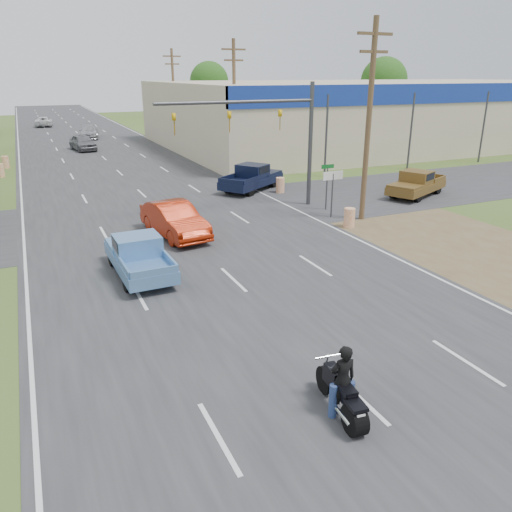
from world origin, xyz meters
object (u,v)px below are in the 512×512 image
red_convertible (174,220)px  distant_car_grey (83,143)px  distant_car_white (44,122)px  distant_car_silver (89,132)px  navy_pickup (253,177)px  rider (342,383)px  motorcycle (343,398)px  blue_pickup (138,255)px  brown_pickup (416,184)px

red_convertible → distant_car_grey: (-0.63, 31.81, -0.01)m
distant_car_grey → distant_car_white: size_ratio=0.92×
distant_car_grey → distant_car_silver: (1.85, 10.18, -0.02)m
navy_pickup → distant_car_grey: 25.39m
rider → distant_car_grey: size_ratio=0.37×
rider → red_convertible: bearing=-84.4°
red_convertible → distant_car_white: size_ratio=0.97×
distant_car_silver → motorcycle: bearing=-83.5°
rider → distant_car_silver: (1.48, 56.69, -0.08)m
navy_pickup → red_convertible: bearing=-78.7°
motorcycle → distant_car_white: 74.69m
distant_car_grey → red_convertible: bearing=-98.2°
motorcycle → distant_car_grey: (-0.36, 46.57, 0.28)m
red_convertible → navy_pickup: (7.60, 7.79, 0.07)m
blue_pickup → navy_pickup: 15.69m
brown_pickup → rider: bearing=110.5°
motorcycle → red_convertible: bearing=95.5°
brown_pickup → blue_pickup: bearing=82.8°
motorcycle → brown_pickup: (16.54, 16.47, 0.32)m
brown_pickup → distant_car_silver: 43.01m
rider → motorcycle: bearing=90.0°
blue_pickup → distant_car_silver: 46.27m
brown_pickup → motorcycle: bearing=110.6°
brown_pickup → distant_car_grey: brown_pickup is taller
motorcycle → brown_pickup: 23.34m
rider → brown_pickup: bearing=-128.6°
blue_pickup → distant_car_grey: (1.98, 35.93, -0.00)m
navy_pickup → distant_car_silver: 34.79m
motorcycle → distant_car_white: size_ratio=0.45×
red_convertible → rider: (-0.27, -14.70, 0.05)m
navy_pickup → motorcycle: bearing=-53.7°
red_convertible → blue_pickup: size_ratio=1.02×
blue_pickup → navy_pickup: bearing=48.0°
red_convertible → blue_pickup: (-2.61, -4.12, -0.01)m
distant_car_grey → distant_car_silver: 10.35m
brown_pickup → distant_car_grey: size_ratio=1.14×
red_convertible → brown_pickup: (16.26, 1.71, 0.02)m
motorcycle → brown_pickup: size_ratio=0.43×
red_convertible → brown_pickup: 16.35m
distant_car_silver → distant_car_white: bearing=111.4°
red_convertible → navy_pickup: bearing=37.6°
rider → distant_car_silver: size_ratio=0.32×
red_convertible → brown_pickup: brown_pickup is taller
distant_car_white → distant_car_grey: bearing=99.3°
blue_pickup → navy_pickup: navy_pickup is taller
distant_car_grey → distant_car_white: distant_car_grey is taller
navy_pickup → distant_car_grey: (-8.24, 24.02, -0.08)m
navy_pickup → distant_car_grey: navy_pickup is taller
distant_car_grey → distant_car_white: bearing=85.6°
motorcycle → blue_pickup: (-2.34, 10.65, 0.29)m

